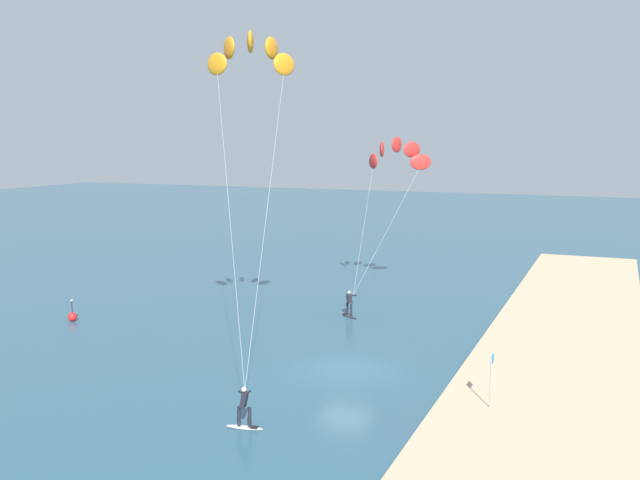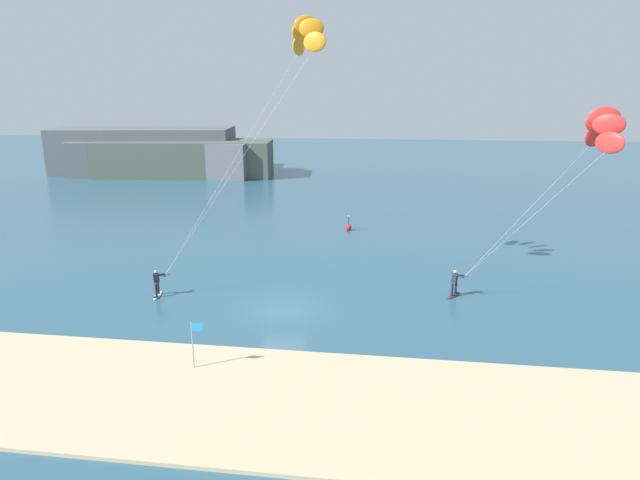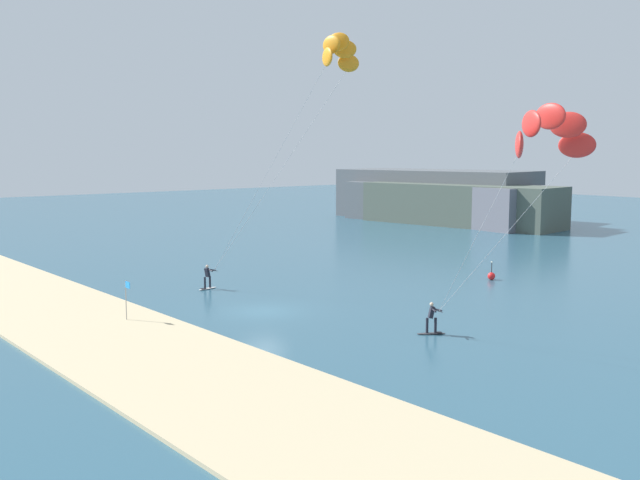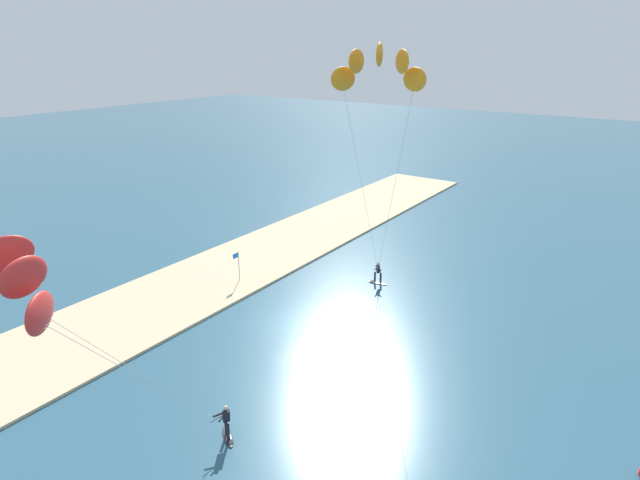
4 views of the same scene
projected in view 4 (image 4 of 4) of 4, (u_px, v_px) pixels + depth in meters
name	position (u px, v px, depth m)	size (l,w,h in m)	color
ground_plane	(299.00, 324.00, 33.02)	(240.00, 240.00, 0.00)	#2D566B
sand_strip	(194.00, 286.00, 38.06)	(80.00, 8.52, 0.16)	#C6B289
kitesurfer_nearshore	(379.00, 83.00, 25.10)	(10.43, 7.22, 16.48)	white
kitesurfer_mid_water	(24.00, 285.00, 15.35)	(8.53, 4.93, 11.37)	#333338
beach_flag	(237.00, 261.00, 38.25)	(0.56, 0.05, 2.20)	gray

